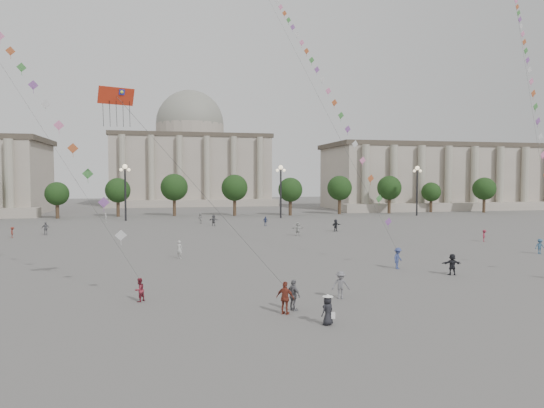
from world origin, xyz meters
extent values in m
plane|color=#575452|center=(0.00, 0.00, 0.00)|extent=(360.00, 360.00, 0.00)
cube|color=#A19687|center=(75.00, 95.00, 8.00)|extent=(80.00, 22.00, 16.00)
cube|color=#473F34|center=(75.00, 95.00, 16.60)|extent=(81.60, 22.44, 1.20)
cube|color=#A19687|center=(75.00, 82.00, 1.00)|extent=(84.00, 4.00, 2.00)
cube|color=#A19687|center=(0.00, 130.00, 10.00)|extent=(46.00, 30.00, 20.00)
cube|color=#473F34|center=(0.00, 130.00, 20.60)|extent=(46.92, 30.60, 1.20)
cube|color=#A19687|center=(0.00, 113.00, 1.00)|extent=(48.30, 4.00, 2.00)
cylinder|color=#A19687|center=(0.00, 130.00, 22.50)|extent=(21.00, 21.00, 5.00)
sphere|color=gray|center=(0.00, 130.00, 25.00)|extent=(21.00, 21.00, 21.00)
cylinder|color=#3A2C1D|center=(-30.00, 78.00, 1.76)|extent=(0.70, 0.70, 3.52)
sphere|color=black|center=(-30.00, 78.00, 5.44)|extent=(5.12, 5.12, 5.12)
cylinder|color=#3A2C1D|center=(-18.00, 78.00, 1.76)|extent=(0.70, 0.70, 3.52)
sphere|color=black|center=(-18.00, 78.00, 5.44)|extent=(5.12, 5.12, 5.12)
cylinder|color=#3A2C1D|center=(-6.00, 78.00, 1.76)|extent=(0.70, 0.70, 3.52)
sphere|color=black|center=(-6.00, 78.00, 5.44)|extent=(5.12, 5.12, 5.12)
cylinder|color=#3A2C1D|center=(6.00, 78.00, 1.76)|extent=(0.70, 0.70, 3.52)
sphere|color=black|center=(6.00, 78.00, 5.44)|extent=(5.12, 5.12, 5.12)
cylinder|color=#3A2C1D|center=(18.00, 78.00, 1.76)|extent=(0.70, 0.70, 3.52)
sphere|color=black|center=(18.00, 78.00, 5.44)|extent=(5.12, 5.12, 5.12)
cylinder|color=#3A2C1D|center=(30.00, 78.00, 1.76)|extent=(0.70, 0.70, 3.52)
sphere|color=black|center=(30.00, 78.00, 5.44)|extent=(5.12, 5.12, 5.12)
cylinder|color=#3A2C1D|center=(42.00, 78.00, 1.76)|extent=(0.70, 0.70, 3.52)
sphere|color=black|center=(42.00, 78.00, 5.44)|extent=(5.12, 5.12, 5.12)
cylinder|color=#3A2C1D|center=(54.00, 78.00, 1.76)|extent=(0.70, 0.70, 3.52)
sphere|color=black|center=(54.00, 78.00, 5.44)|extent=(5.12, 5.12, 5.12)
cylinder|color=#3A2C1D|center=(66.00, 78.00, 1.76)|extent=(0.70, 0.70, 3.52)
sphere|color=black|center=(66.00, 78.00, 5.44)|extent=(5.12, 5.12, 5.12)
cylinder|color=#262628|center=(-15.00, 70.00, 5.00)|extent=(0.36, 0.36, 10.00)
sphere|color=#FFE5B2|center=(-15.00, 70.00, 10.20)|extent=(0.90, 0.90, 0.90)
sphere|color=#FFE5B2|center=(-15.70, 70.00, 9.60)|extent=(0.60, 0.60, 0.60)
sphere|color=#FFE5B2|center=(-14.30, 70.00, 9.60)|extent=(0.60, 0.60, 0.60)
cylinder|color=#262628|center=(15.00, 70.00, 5.00)|extent=(0.36, 0.36, 10.00)
sphere|color=#FFE5B2|center=(15.00, 70.00, 10.20)|extent=(0.90, 0.90, 0.90)
sphere|color=#FFE5B2|center=(14.30, 70.00, 9.60)|extent=(0.60, 0.60, 0.60)
sphere|color=#FFE5B2|center=(15.70, 70.00, 9.60)|extent=(0.60, 0.60, 0.60)
cylinder|color=#262628|center=(45.00, 70.00, 5.00)|extent=(0.36, 0.36, 10.00)
sphere|color=#FFE5B2|center=(45.00, 70.00, 10.20)|extent=(0.90, 0.90, 0.90)
sphere|color=#FFE5B2|center=(44.30, 70.00, 9.60)|extent=(0.60, 0.60, 0.60)
sphere|color=#FFE5B2|center=(45.70, 70.00, 9.60)|extent=(0.60, 0.60, 0.60)
imported|color=navy|center=(8.82, 55.13, 0.79)|extent=(0.97, 0.51, 1.57)
imported|color=black|center=(15.53, 10.84, 0.88)|extent=(1.69, 0.71, 1.76)
imported|color=#ADADA9|center=(-1.60, 61.94, 0.92)|extent=(1.22, 1.78, 1.84)
imported|color=slate|center=(3.79, 5.32, 0.92)|extent=(1.29, 0.89, 1.84)
imported|color=silver|center=(10.34, 40.02, 0.95)|extent=(1.84, 0.84, 1.91)
imported|color=#97293D|center=(31.74, 29.06, 0.75)|extent=(1.05, 1.10, 1.51)
imported|color=#222328|center=(17.46, 44.32, 0.92)|extent=(1.76, 1.25, 1.84)
imported|color=#BBBBB7|center=(-18.30, 68.00, 0.80)|extent=(0.49, 0.64, 1.60)
imported|color=#58585C|center=(0.26, 56.60, 0.93)|extent=(1.78, 1.28, 1.85)
imported|color=#BBBBB7|center=(-6.22, 24.00, 0.91)|extent=(0.79, 0.76, 1.82)
imported|color=#345776|center=(31.03, 18.92, 0.81)|extent=(1.12, 0.75, 1.62)
imported|color=slate|center=(-24.15, 48.47, 0.92)|extent=(1.09, 0.49, 1.84)
imported|color=maroon|center=(-27.68, 45.88, 0.74)|extent=(0.79, 1.07, 1.48)
imported|color=maroon|center=(-0.67, 2.52, 0.97)|extent=(1.18, 1.06, 1.93)
imported|color=slate|center=(0.01, 3.19, 0.94)|extent=(0.90, 1.19, 1.88)
imported|color=maroon|center=(-9.17, 7.34, 0.77)|extent=(0.93, 0.94, 1.53)
imported|color=#37447C|center=(12.45, 14.33, 0.94)|extent=(1.38, 1.30, 1.88)
imported|color=black|center=(1.09, 0.03, 0.80)|extent=(0.93, 0.83, 1.60)
cone|color=white|center=(1.09, 0.03, 1.62)|extent=(0.52, 0.52, 0.14)
cylinder|color=white|center=(1.09, 0.03, 1.56)|extent=(0.60, 0.60, 0.02)
cube|color=white|center=(1.34, -0.12, 0.55)|extent=(0.22, 0.10, 0.35)
cube|color=red|center=(-10.41, 7.35, 13.11)|extent=(2.24, 1.27, 1.02)
cube|color=#178028|center=(-10.76, 7.31, 13.36)|extent=(0.40, 0.30, 0.34)
cube|color=#1E2AA7|center=(-10.06, 7.31, 13.36)|extent=(0.40, 0.30, 0.34)
sphere|color=yellow|center=(-10.76, 7.27, 13.36)|extent=(0.20, 0.20, 0.20)
sphere|color=yellow|center=(-10.06, 7.27, 13.36)|extent=(0.20, 0.20, 0.20)
cylinder|color=#3F3F3F|center=(-5.54, 4.93, 7.35)|extent=(0.02, 0.02, 15.83)
cube|color=silver|center=(-10.40, 8.84, 4.17)|extent=(0.76, 0.25, 0.76)
cube|color=#8E52A4|center=(-11.63, 10.33, 6.31)|extent=(0.76, 0.25, 0.76)
cube|color=#448E41|center=(-12.85, 11.83, 8.28)|extent=(0.76, 0.25, 0.76)
cube|color=#C15A2D|center=(-14.08, 13.32, 10.16)|extent=(0.76, 0.25, 0.76)
cube|color=pink|center=(-15.31, 14.82, 11.97)|extent=(0.76, 0.25, 0.76)
cube|color=silver|center=(-16.54, 16.32, 13.73)|extent=(0.76, 0.25, 0.76)
cube|color=#8E52A4|center=(-17.76, 17.81, 15.44)|extent=(0.76, 0.25, 0.76)
cube|color=#448E41|center=(-18.99, 19.31, 17.12)|extent=(0.76, 0.25, 0.76)
cube|color=#C15A2D|center=(-20.22, 20.80, 18.76)|extent=(0.76, 0.25, 0.76)
cube|color=pink|center=(-21.45, 22.30, 20.38)|extent=(0.76, 0.25, 0.76)
cylinder|color=#3F3F3F|center=(9.52, 38.69, 25.01)|extent=(0.02, 0.02, 67.98)
cube|color=#8E52A4|center=(12.26, 15.90, 4.04)|extent=(0.76, 0.25, 0.76)
cube|color=#448E41|center=(12.07, 17.47, 6.08)|extent=(0.76, 0.25, 0.76)
cube|color=#C15A2D|center=(11.88, 19.04, 7.96)|extent=(0.76, 0.25, 0.76)
cube|color=pink|center=(11.70, 20.62, 9.75)|extent=(0.76, 0.25, 0.76)
cube|color=silver|center=(11.51, 22.19, 11.47)|extent=(0.76, 0.25, 0.76)
cube|color=#8E52A4|center=(11.32, 23.76, 13.14)|extent=(0.76, 0.25, 0.76)
cube|color=#448E41|center=(11.13, 25.33, 14.78)|extent=(0.76, 0.25, 0.76)
cube|color=#C15A2D|center=(10.94, 26.90, 16.37)|extent=(0.76, 0.25, 0.76)
cube|color=pink|center=(10.75, 28.48, 17.94)|extent=(0.76, 0.25, 0.76)
cube|color=silver|center=(10.56, 30.05, 19.48)|extent=(0.76, 0.25, 0.76)
cube|color=#8E52A4|center=(10.37, 31.62, 20.99)|extent=(0.76, 0.25, 0.76)
cube|color=#448E41|center=(10.18, 33.19, 22.49)|extent=(0.76, 0.25, 0.76)
cube|color=#C15A2D|center=(9.99, 34.76, 23.97)|extent=(0.76, 0.25, 0.76)
cube|color=pink|center=(9.80, 36.34, 25.43)|extent=(0.76, 0.25, 0.76)
cube|color=silver|center=(9.62, 37.91, 26.87)|extent=(0.76, 0.25, 0.76)
cube|color=#8E52A4|center=(9.43, 39.48, 28.30)|extent=(0.76, 0.25, 0.76)
cube|color=#448E41|center=(9.24, 41.05, 29.72)|extent=(0.76, 0.25, 0.76)
cube|color=#C15A2D|center=(9.05, 42.62, 31.13)|extent=(0.76, 0.25, 0.76)
cube|color=pink|center=(8.86, 44.20, 32.52)|extent=(0.76, 0.25, 0.76)
cube|color=silver|center=(8.67, 45.77, 33.90)|extent=(0.76, 0.25, 0.76)
cylinder|color=#3F3F3F|center=(34.41, 25.52, 19.90)|extent=(0.02, 0.02, 56.60)
cube|color=pink|center=(26.85, 14.11, 10.14)|extent=(0.76, 0.25, 0.76)
cube|color=silver|center=(27.93, 15.74, 11.95)|extent=(0.76, 0.25, 0.76)
cube|color=#8E52A4|center=(29.01, 17.37, 13.70)|extent=(0.76, 0.25, 0.76)
cube|color=#448E41|center=(30.09, 19.00, 15.40)|extent=(0.76, 0.25, 0.76)
cube|color=#C15A2D|center=(31.17, 20.63, 17.07)|extent=(0.76, 0.25, 0.76)
cube|color=pink|center=(32.25, 22.26, 18.71)|extent=(0.76, 0.25, 0.76)
cube|color=silver|center=(33.33, 23.89, 20.33)|extent=(0.76, 0.25, 0.76)
cube|color=#8E52A4|center=(34.41, 25.52, 21.92)|extent=(0.76, 0.25, 0.76)
cube|color=#448E41|center=(35.49, 27.14, 23.48)|extent=(0.76, 0.25, 0.76)
cube|color=#C15A2D|center=(36.57, 28.77, 25.03)|extent=(0.76, 0.25, 0.76)
cube|color=pink|center=(37.65, 30.40, 26.56)|extent=(0.76, 0.25, 0.76)
cube|color=silver|center=(38.73, 32.03, 28.07)|extent=(0.76, 0.25, 0.76)
cube|color=#8E52A4|center=(39.81, 33.66, 29.57)|extent=(0.76, 0.25, 0.76)
cube|color=#448E41|center=(40.89, 35.29, 31.06)|extent=(0.76, 0.25, 0.76)
cube|color=#C15A2D|center=(41.97, 36.92, 32.53)|extent=(0.76, 0.25, 0.76)
cube|color=pink|center=(43.05, 38.55, 33.99)|extent=(0.76, 0.25, 0.76)
camera|label=1|loc=(-7.37, -24.63, 7.93)|focal=32.00mm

